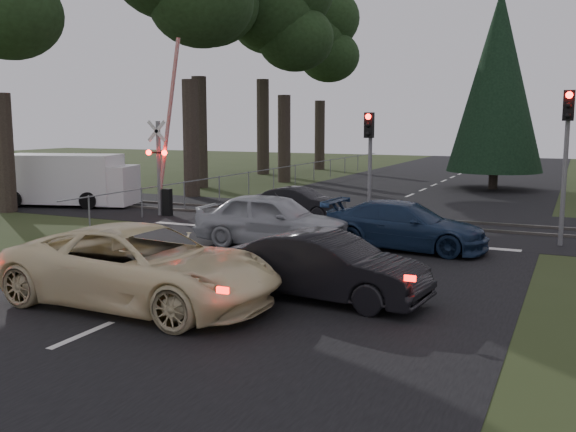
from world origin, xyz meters
The scene contains 20 objects.
ground centered at (0.00, 0.00, 0.00)m, with size 120.00×120.00×0.00m, color #2C391A.
road centered at (0.00, 10.00, 0.01)m, with size 14.00×100.00×0.01m, color black.
rail_corridor centered at (0.00, 12.00, 0.01)m, with size 120.00×8.00×0.01m, color black.
stop_line centered at (0.00, 8.20, 0.01)m, with size 13.00×0.35×0.00m, color silver.
rail_near centered at (0.00, 11.20, 0.05)m, with size 120.00×0.12×0.10m, color #59544C.
rail_far centered at (0.00, 12.80, 0.05)m, with size 120.00×0.12×0.10m, color #59544C.
crossing_signal centered at (-7.27, 9.79, 2.06)m, with size 1.62×0.38×6.96m.
traffic_signal_right centered at (7.55, 9.47, 3.31)m, with size 0.68×0.48×4.70m.
traffic_signal_center centered at (1.00, 10.68, 2.81)m, with size 0.32×0.48×4.10m.
euc_tree_c centered at (-9.00, 25.00, 9.51)m, with size 6.00×6.00×13.20m.
euc_tree_d centered at (-13.00, 30.00, 11.91)m, with size 7.50×7.50×16.50m.
euc_tree_e centered at (-11.00, 36.00, 9.51)m, with size 6.00×6.00×13.20m.
conifer_tree centered at (3.50, 26.00, 5.99)m, with size 5.20×5.20×11.00m.
fence_left centered at (-7.80, 22.50, 0.00)m, with size 0.10×36.00×1.20m, color slate, non-canonical shape.
cream_coupe centered at (-0.20, -1.00, 0.83)m, with size 2.74×5.94×1.65m, color beige.
dark_hatchback centered at (3.15, 0.98, 0.71)m, with size 1.51×4.33×1.43m, color black.
silver_car centered at (-0.49, 5.83, 0.82)m, with size 1.93×4.80×1.64m, color #A4A7AC.
blue_sedan centered at (3.27, 7.09, 0.71)m, with size 1.98×4.87×1.41m, color #182B4A.
dark_car_far centered at (-2.09, 11.50, 0.60)m, with size 1.27×3.65×1.20m, color black.
white_van centered at (-12.92, 10.63, 1.17)m, with size 6.28×3.68×2.32m.
Camera 1 is at (7.92, -11.49, 3.79)m, focal length 40.00 mm.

